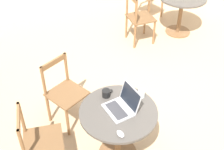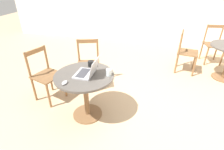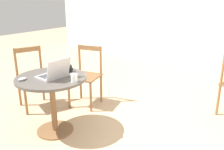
{
  "view_description": "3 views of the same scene",
  "coord_description": "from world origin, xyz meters",
  "px_view_note": "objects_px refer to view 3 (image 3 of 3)",
  "views": [
    {
      "loc": [
        -2.02,
        -2.34,
        3.06
      ],
      "look_at": [
        -0.5,
        0.12,
        0.67
      ],
      "focal_mm": 50.0,
      "sensor_mm": 36.0,
      "label": 1
    },
    {
      "loc": [
        0.06,
        -2.4,
        1.89
      ],
      "look_at": [
        -0.47,
        -0.1,
        0.55
      ],
      "focal_mm": 28.0,
      "sensor_mm": 36.0,
      "label": 2
    },
    {
      "loc": [
        1.5,
        -2.14,
        1.66
      ],
      "look_at": [
        -0.35,
        0.14,
        0.67
      ],
      "focal_mm": 40.0,
      "sensor_mm": 36.0,
      "label": 3
    }
  ],
  "objects_px": {
    "mouse": "(22,79)",
    "mug": "(69,68)",
    "cafe_table_near": "(52,89)",
    "chair_near_left": "(33,78)",
    "laptop": "(54,73)",
    "drinking_glass": "(74,78)",
    "chair_near_back": "(86,76)"
  },
  "relations": [
    {
      "from": "mug",
      "to": "chair_near_back",
      "type": "bearing_deg",
      "value": 115.22
    },
    {
      "from": "cafe_table_near",
      "to": "chair_near_left",
      "type": "xyz_separation_m",
      "value": [
        -0.81,
        0.27,
        -0.11
      ]
    },
    {
      "from": "cafe_table_near",
      "to": "laptop",
      "type": "relative_size",
      "value": 2.6
    },
    {
      "from": "drinking_glass",
      "to": "cafe_table_near",
      "type": "bearing_deg",
      "value": -170.36
    },
    {
      "from": "laptop",
      "to": "chair_near_back",
      "type": "bearing_deg",
      "value": 110.3
    },
    {
      "from": "mouse",
      "to": "chair_near_left",
      "type": "bearing_deg",
      "value": 140.23
    },
    {
      "from": "mouse",
      "to": "mug",
      "type": "xyz_separation_m",
      "value": [
        0.16,
        0.54,
        0.03
      ]
    },
    {
      "from": "chair_near_back",
      "to": "drinking_glass",
      "type": "relative_size",
      "value": 9.71
    },
    {
      "from": "drinking_glass",
      "to": "chair_near_left",
      "type": "bearing_deg",
      "value": 169.46
    },
    {
      "from": "cafe_table_near",
      "to": "drinking_glass",
      "type": "bearing_deg",
      "value": 9.64
    },
    {
      "from": "chair_near_left",
      "to": "mug",
      "type": "bearing_deg",
      "value": -0.35
    },
    {
      "from": "mouse",
      "to": "laptop",
      "type": "bearing_deg",
      "value": 54.45
    },
    {
      "from": "laptop",
      "to": "mug",
      "type": "relative_size",
      "value": 2.52
    },
    {
      "from": "cafe_table_near",
      "to": "mouse",
      "type": "height_order",
      "value": "mouse"
    },
    {
      "from": "cafe_table_near",
      "to": "chair_near_back",
      "type": "bearing_deg",
      "value": 107.09
    },
    {
      "from": "chair_near_back",
      "to": "mug",
      "type": "xyz_separation_m",
      "value": [
        0.27,
        -0.56,
        0.31
      ]
    },
    {
      "from": "laptop",
      "to": "mug",
      "type": "bearing_deg",
      "value": 98.34
    },
    {
      "from": "chair_near_left",
      "to": "mouse",
      "type": "bearing_deg",
      "value": -39.77
    },
    {
      "from": "laptop",
      "to": "cafe_table_near",
      "type": "bearing_deg",
      "value": -170.5
    },
    {
      "from": "chair_near_left",
      "to": "drinking_glass",
      "type": "xyz_separation_m",
      "value": [
        1.14,
        -0.21,
        0.31
      ]
    },
    {
      "from": "mouse",
      "to": "mug",
      "type": "height_order",
      "value": "mug"
    },
    {
      "from": "drinking_glass",
      "to": "laptop",
      "type": "bearing_deg",
      "value": -170.34
    },
    {
      "from": "chair_near_back",
      "to": "mouse",
      "type": "bearing_deg",
      "value": -84.74
    },
    {
      "from": "laptop",
      "to": "mouse",
      "type": "xyz_separation_m",
      "value": [
        -0.2,
        -0.28,
        -0.03
      ]
    },
    {
      "from": "laptop",
      "to": "chair_near_left",
      "type": "bearing_deg",
      "value": 163.03
    },
    {
      "from": "chair_near_back",
      "to": "chair_near_left",
      "type": "relative_size",
      "value": 1.0
    },
    {
      "from": "chair_near_back",
      "to": "mouse",
      "type": "xyz_separation_m",
      "value": [
        0.1,
        -1.1,
        0.28
      ]
    },
    {
      "from": "cafe_table_near",
      "to": "chair_near_left",
      "type": "bearing_deg",
      "value": 161.54
    },
    {
      "from": "chair_near_left",
      "to": "mug",
      "type": "height_order",
      "value": "chair_near_left"
    },
    {
      "from": "cafe_table_near",
      "to": "drinking_glass",
      "type": "distance_m",
      "value": 0.4
    },
    {
      "from": "chair_near_back",
      "to": "mug",
      "type": "bearing_deg",
      "value": -64.78
    },
    {
      "from": "chair_near_left",
      "to": "laptop",
      "type": "xyz_separation_m",
      "value": [
        0.85,
        -0.26,
        0.31
      ]
    }
  ]
}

